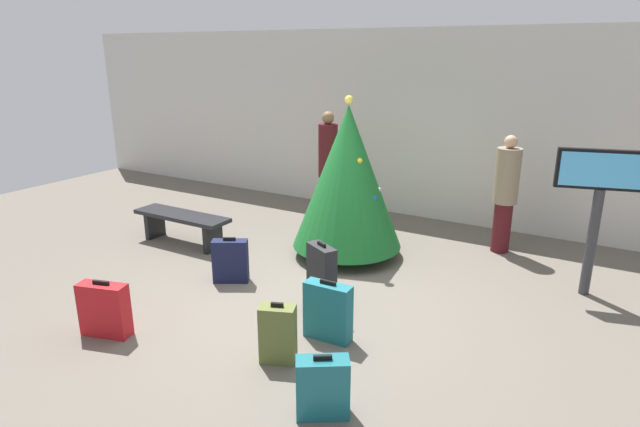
% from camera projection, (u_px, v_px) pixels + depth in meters
% --- Properties ---
extents(ground_plane, '(16.00, 16.00, 0.00)m').
position_uv_depth(ground_plane, '(301.00, 304.00, 6.18)').
color(ground_plane, '#665E54').
extents(back_wall, '(16.00, 0.20, 3.22)m').
position_uv_depth(back_wall, '(426.00, 126.00, 9.04)').
color(back_wall, beige).
rests_on(back_wall, ground_plane).
extents(holiday_tree, '(1.55, 1.55, 2.28)m').
position_uv_depth(holiday_tree, '(348.00, 177.00, 7.32)').
color(holiday_tree, '#4C3319').
rests_on(holiday_tree, ground_plane).
extents(flight_info_kiosk, '(1.00, 0.33, 1.78)m').
position_uv_depth(flight_info_kiosk, '(600.00, 193.00, 6.08)').
color(flight_info_kiosk, '#333338').
rests_on(flight_info_kiosk, ground_plane).
extents(waiting_bench, '(1.61, 0.44, 0.48)m').
position_uv_depth(waiting_bench, '(182.00, 221.00, 8.01)').
color(waiting_bench, black).
rests_on(waiting_bench, ground_plane).
extents(traveller_0, '(0.40, 0.40, 1.72)m').
position_uv_depth(traveller_0, '(505.00, 192.00, 7.56)').
color(traveller_0, '#4C1419').
rests_on(traveller_0, ground_plane).
extents(traveller_1, '(0.45, 0.45, 1.91)m').
position_uv_depth(traveller_1, '(328.00, 165.00, 8.74)').
color(traveller_1, gray).
rests_on(traveller_1, ground_plane).
extents(suitcase_0, '(0.55, 0.33, 0.61)m').
position_uv_depth(suitcase_0, '(104.00, 310.00, 5.44)').
color(suitcase_0, '#B2191E').
rests_on(suitcase_0, ground_plane).
extents(suitcase_1, '(0.50, 0.19, 0.65)m').
position_uv_depth(suitcase_1, '(328.00, 312.00, 5.36)').
color(suitcase_1, '#19606B').
rests_on(suitcase_1, ground_plane).
extents(suitcase_2, '(0.47, 0.37, 0.60)m').
position_uv_depth(suitcase_2, '(230.00, 261.00, 6.71)').
color(suitcase_2, '#141938').
rests_on(suitcase_2, ground_plane).
extents(suitcase_3, '(0.38, 0.30, 0.61)m').
position_uv_depth(suitcase_3, '(278.00, 334.00, 4.98)').
color(suitcase_3, '#59602D').
rests_on(suitcase_3, ground_plane).
extents(suitcase_4, '(0.43, 0.33, 0.83)m').
position_uv_depth(suitcase_4, '(322.00, 278.00, 5.93)').
color(suitcase_4, '#232326').
rests_on(suitcase_4, ground_plane).
extents(suitcase_5, '(0.47, 0.40, 0.56)m').
position_uv_depth(suitcase_5, '(323.00, 388.00, 4.23)').
color(suitcase_5, '#19606B').
rests_on(suitcase_5, ground_plane).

